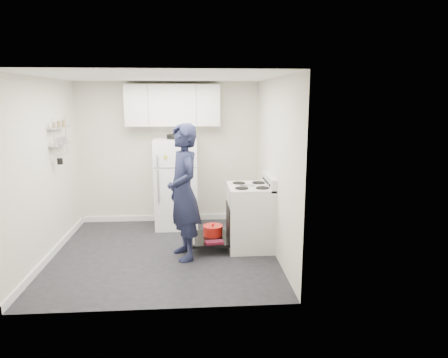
{
  "coord_description": "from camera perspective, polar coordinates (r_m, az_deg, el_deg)",
  "views": [
    {
      "loc": [
        0.46,
        -5.55,
        2.22
      ],
      "look_at": [
        0.89,
        0.19,
        1.05
      ],
      "focal_mm": 32.0,
      "sensor_mm": 36.0,
      "label": 1
    }
  ],
  "objects": [
    {
      "name": "open_oven_door",
      "position": [
        6.1,
        -1.8,
        -7.93
      ],
      "size": [
        0.55,
        0.7,
        0.23
      ],
      "color": "black",
      "rests_on": "ground"
    },
    {
      "name": "wall_shelf_rack",
      "position": [
        6.38,
        -22.41,
        5.73
      ],
      "size": [
        0.14,
        0.6,
        0.61
      ],
      "color": "#B2B2B7",
      "rests_on": "room"
    },
    {
      "name": "room",
      "position": [
        5.7,
        -9.11,
        1.1
      ],
      "size": [
        3.21,
        3.21,
        2.51
      ],
      "color": "black",
      "rests_on": "ground"
    },
    {
      "name": "upper_cabinets",
      "position": [
        6.99,
        -7.32,
        10.42
      ],
      "size": [
        1.6,
        0.33,
        0.7
      ],
      "primitive_type": "cube",
      "color": "silver",
      "rests_on": "room"
    },
    {
      "name": "refrigerator",
      "position": [
        6.96,
        -6.81,
        -0.54
      ],
      "size": [
        0.72,
        0.74,
        1.61
      ],
      "color": "white",
      "rests_on": "ground"
    },
    {
      "name": "electric_range",
      "position": [
        6.02,
        3.61,
        -5.45
      ],
      "size": [
        0.66,
        0.76,
        1.1
      ],
      "color": "silver",
      "rests_on": "ground"
    },
    {
      "name": "person",
      "position": [
        5.53,
        -5.81,
        -1.9
      ],
      "size": [
        0.65,
        0.8,
        1.89
      ],
      "primitive_type": "imported",
      "rotation": [
        0.0,
        0.0,
        -1.24
      ],
      "color": "#181B36",
      "rests_on": "ground"
    }
  ]
}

